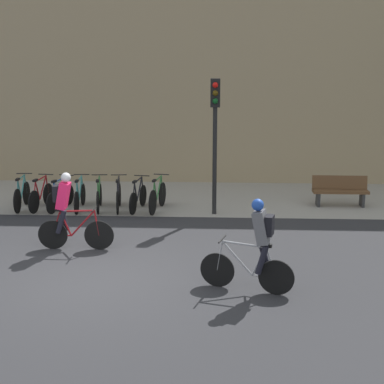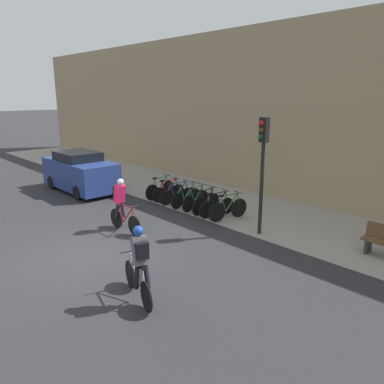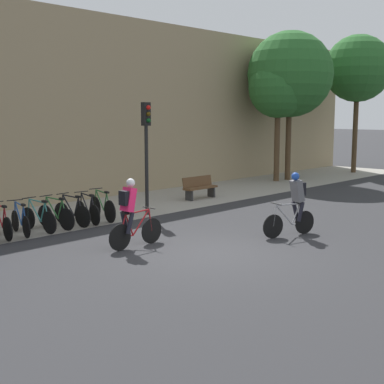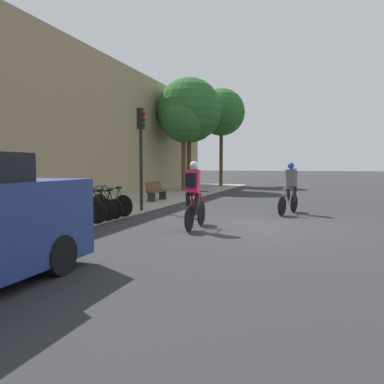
{
  "view_description": "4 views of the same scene",
  "coord_description": "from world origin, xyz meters",
  "px_view_note": "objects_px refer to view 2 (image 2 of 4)",
  "views": [
    {
      "loc": [
        2.3,
        -9.65,
        4.08
      ],
      "look_at": [
        1.67,
        3.56,
        0.94
      ],
      "focal_mm": 50.0,
      "sensor_mm": 36.0,
      "label": 1
    },
    {
      "loc": [
        9.15,
        -4.58,
        4.42
      ],
      "look_at": [
        1.57,
        2.48,
        1.7
      ],
      "focal_mm": 35.0,
      "sensor_mm": 36.0,
      "label": 2
    },
    {
      "loc": [
        -9.46,
        -8.49,
        3.37
      ],
      "look_at": [
        1.76,
        2.31,
        1.08
      ],
      "focal_mm": 50.0,
      "sensor_mm": 36.0,
      "label": 3
    },
    {
      "loc": [
        -10.22,
        -1.29,
        1.68
      ],
      "look_at": [
        0.33,
        2.25,
        0.88
      ],
      "focal_mm": 35.0,
      "sensor_mm": 36.0,
      "label": 4
    }
  ],
  "objects_px": {
    "traffic_light_pole": "(263,155)",
    "cyclist_pink": "(121,203)",
    "cyclist_grey": "(140,263)",
    "parked_bike_5": "(206,203)",
    "parked_bike_0": "(160,189)",
    "parked_bike_6": "(217,206)",
    "parked_bike_3": "(186,197)",
    "parked_bike_7": "(228,209)",
    "parked_bike_1": "(168,192)",
    "parked_bike_4": "(196,200)",
    "parked_bike_2": "(177,195)",
    "parked_car": "(80,172)"
  },
  "relations": [
    {
      "from": "traffic_light_pole",
      "to": "cyclist_pink",
      "type": "bearing_deg",
      "value": -136.55
    },
    {
      "from": "cyclist_grey",
      "to": "parked_bike_5",
      "type": "xyz_separation_m",
      "value": [
        -3.57,
        5.58,
        -0.55
      ]
    },
    {
      "from": "parked_bike_0",
      "to": "parked_bike_6",
      "type": "relative_size",
      "value": 1.04
    },
    {
      "from": "parked_bike_3",
      "to": "parked_bike_7",
      "type": "xyz_separation_m",
      "value": [
        2.26,
        0.0,
        0.02
      ]
    },
    {
      "from": "parked_bike_1",
      "to": "parked_bike_3",
      "type": "xyz_separation_m",
      "value": [
        1.13,
        -0.0,
        0.0
      ]
    },
    {
      "from": "cyclist_grey",
      "to": "parked_bike_6",
      "type": "distance_m",
      "value": 6.36
    },
    {
      "from": "parked_bike_4",
      "to": "parked_bike_5",
      "type": "bearing_deg",
      "value": 0.0
    },
    {
      "from": "parked_bike_0",
      "to": "parked_bike_2",
      "type": "relative_size",
      "value": 1.02
    },
    {
      "from": "parked_bike_5",
      "to": "parked_bike_6",
      "type": "xyz_separation_m",
      "value": [
        0.56,
        -0.0,
        -0.01
      ]
    },
    {
      "from": "parked_bike_1",
      "to": "parked_bike_6",
      "type": "relative_size",
      "value": 1.0
    },
    {
      "from": "cyclist_pink",
      "to": "parked_bike_4",
      "type": "relative_size",
      "value": 1.1
    },
    {
      "from": "cyclist_grey",
      "to": "parked_bike_6",
      "type": "xyz_separation_m",
      "value": [
        -3.0,
        5.58,
        -0.56
      ]
    },
    {
      "from": "parked_bike_6",
      "to": "parked_bike_3",
      "type": "bearing_deg",
      "value": -179.98
    },
    {
      "from": "parked_bike_3",
      "to": "traffic_light_pole",
      "type": "xyz_separation_m",
      "value": [
        3.89,
        -0.3,
        2.19
      ]
    },
    {
      "from": "cyclist_grey",
      "to": "traffic_light_pole",
      "type": "bearing_deg",
      "value": 98.68
    },
    {
      "from": "parked_bike_1",
      "to": "parked_bike_2",
      "type": "height_order",
      "value": "parked_bike_1"
    },
    {
      "from": "parked_bike_0",
      "to": "parked_bike_5",
      "type": "relative_size",
      "value": 1.02
    },
    {
      "from": "parked_bike_2",
      "to": "parked_bike_7",
      "type": "height_order",
      "value": "parked_bike_7"
    },
    {
      "from": "cyclist_grey",
      "to": "parked_bike_2",
      "type": "relative_size",
      "value": 1.09
    },
    {
      "from": "parked_bike_5",
      "to": "parked_bike_7",
      "type": "distance_m",
      "value": 1.13
    },
    {
      "from": "cyclist_pink",
      "to": "parked_bike_3",
      "type": "height_order",
      "value": "cyclist_pink"
    },
    {
      "from": "cyclist_grey",
      "to": "traffic_light_pole",
      "type": "height_order",
      "value": "traffic_light_pole"
    },
    {
      "from": "parked_bike_2",
      "to": "parked_bike_5",
      "type": "distance_m",
      "value": 1.7
    },
    {
      "from": "parked_bike_2",
      "to": "parked_bike_4",
      "type": "height_order",
      "value": "parked_bike_4"
    },
    {
      "from": "parked_bike_7",
      "to": "parked_bike_5",
      "type": "bearing_deg",
      "value": -179.99
    },
    {
      "from": "traffic_light_pole",
      "to": "parked_bike_2",
      "type": "bearing_deg",
      "value": 176.14
    },
    {
      "from": "parked_bike_5",
      "to": "parked_bike_7",
      "type": "bearing_deg",
      "value": 0.01
    },
    {
      "from": "parked_bike_3",
      "to": "parked_bike_6",
      "type": "height_order",
      "value": "parked_bike_3"
    },
    {
      "from": "parked_bike_1",
      "to": "parked_bike_3",
      "type": "relative_size",
      "value": 0.95
    },
    {
      "from": "cyclist_pink",
      "to": "parked_bike_1",
      "type": "height_order",
      "value": "cyclist_pink"
    },
    {
      "from": "parked_bike_0",
      "to": "parked_car",
      "type": "relative_size",
      "value": 0.38
    },
    {
      "from": "parked_bike_1",
      "to": "parked_car",
      "type": "height_order",
      "value": "parked_car"
    },
    {
      "from": "parked_bike_2",
      "to": "parked_bike_3",
      "type": "xyz_separation_m",
      "value": [
        0.57,
        0.0,
        0.01
      ]
    },
    {
      "from": "parked_bike_7",
      "to": "parked_car",
      "type": "distance_m",
      "value": 7.76
    },
    {
      "from": "parked_bike_5",
      "to": "cyclist_pink",
      "type": "bearing_deg",
      "value": -98.76
    },
    {
      "from": "parked_bike_2",
      "to": "parked_bike_5",
      "type": "height_order",
      "value": "parked_bike_5"
    },
    {
      "from": "parked_bike_2",
      "to": "parked_car",
      "type": "xyz_separation_m",
      "value": [
        -4.67,
        -1.93,
        0.51
      ]
    },
    {
      "from": "parked_bike_3",
      "to": "parked_car",
      "type": "bearing_deg",
      "value": -159.78
    },
    {
      "from": "parked_bike_4",
      "to": "parked_bike_7",
      "type": "relative_size",
      "value": 0.94
    },
    {
      "from": "parked_bike_4",
      "to": "parked_bike_6",
      "type": "relative_size",
      "value": 1.01
    },
    {
      "from": "parked_bike_0",
      "to": "parked_bike_3",
      "type": "xyz_separation_m",
      "value": [
        1.7,
        -0.0,
        -0.01
      ]
    },
    {
      "from": "parked_bike_5",
      "to": "parked_bike_6",
      "type": "height_order",
      "value": "parked_bike_5"
    },
    {
      "from": "parked_bike_4",
      "to": "parked_bike_2",
      "type": "bearing_deg",
      "value": -179.92
    },
    {
      "from": "cyclist_grey",
      "to": "parked_bike_2",
      "type": "xyz_separation_m",
      "value": [
        -5.27,
        5.58,
        -0.56
      ]
    },
    {
      "from": "parked_bike_5",
      "to": "traffic_light_pole",
      "type": "relative_size",
      "value": 0.43
    },
    {
      "from": "parked_bike_5",
      "to": "parked_bike_7",
      "type": "height_order",
      "value": "parked_bike_7"
    },
    {
      "from": "cyclist_pink",
      "to": "parked_bike_4",
      "type": "distance_m",
      "value": 3.46
    },
    {
      "from": "parked_bike_5",
      "to": "parked_bike_3",
      "type": "bearing_deg",
      "value": -179.94
    },
    {
      "from": "parked_bike_1",
      "to": "parked_car",
      "type": "distance_m",
      "value": 4.56
    },
    {
      "from": "cyclist_grey",
      "to": "parked_bike_4",
      "type": "relative_size",
      "value": 1.1
    }
  ]
}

